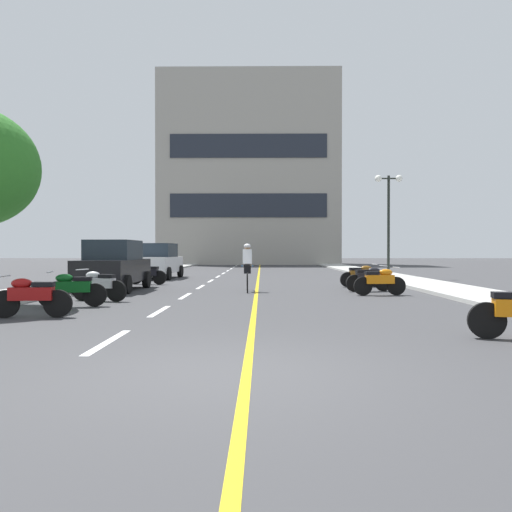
# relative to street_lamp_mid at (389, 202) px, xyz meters

# --- Properties ---
(ground_plane) EXTENTS (140.00, 140.00, 0.00)m
(ground_plane) POSITION_rel_street_lamp_mid_xyz_m (-7.16, 0.17, -4.00)
(ground_plane) COLOR #38383A
(curb_left) EXTENTS (2.40, 72.00, 0.12)m
(curb_left) POSITION_rel_street_lamp_mid_xyz_m (-14.36, 3.17, -3.94)
(curb_left) COLOR #A8A8A3
(curb_left) RESTS_ON ground
(curb_right) EXTENTS (2.40, 72.00, 0.12)m
(curb_right) POSITION_rel_street_lamp_mid_xyz_m (0.04, 3.17, -3.94)
(curb_right) COLOR #A8A8A3
(curb_right) RESTS_ON ground
(lane_dash_0) EXTENTS (0.14, 2.20, 0.01)m
(lane_dash_0) POSITION_rel_street_lamp_mid_xyz_m (-9.16, -18.83, -4.00)
(lane_dash_0) COLOR silver
(lane_dash_0) RESTS_ON ground
(lane_dash_1) EXTENTS (0.14, 2.20, 0.01)m
(lane_dash_1) POSITION_rel_street_lamp_mid_xyz_m (-9.16, -14.83, -4.00)
(lane_dash_1) COLOR silver
(lane_dash_1) RESTS_ON ground
(lane_dash_2) EXTENTS (0.14, 2.20, 0.01)m
(lane_dash_2) POSITION_rel_street_lamp_mid_xyz_m (-9.16, -10.83, -4.00)
(lane_dash_2) COLOR silver
(lane_dash_2) RESTS_ON ground
(lane_dash_3) EXTENTS (0.14, 2.20, 0.01)m
(lane_dash_3) POSITION_rel_street_lamp_mid_xyz_m (-9.16, -6.83, -4.00)
(lane_dash_3) COLOR silver
(lane_dash_3) RESTS_ON ground
(lane_dash_4) EXTENTS (0.14, 2.20, 0.01)m
(lane_dash_4) POSITION_rel_street_lamp_mid_xyz_m (-9.16, -2.83, -4.00)
(lane_dash_4) COLOR silver
(lane_dash_4) RESTS_ON ground
(lane_dash_5) EXTENTS (0.14, 2.20, 0.01)m
(lane_dash_5) POSITION_rel_street_lamp_mid_xyz_m (-9.16, 1.17, -4.00)
(lane_dash_5) COLOR silver
(lane_dash_5) RESTS_ON ground
(lane_dash_6) EXTENTS (0.14, 2.20, 0.01)m
(lane_dash_6) POSITION_rel_street_lamp_mid_xyz_m (-9.16, 5.17, -4.00)
(lane_dash_6) COLOR silver
(lane_dash_6) RESTS_ON ground
(lane_dash_7) EXTENTS (0.14, 2.20, 0.01)m
(lane_dash_7) POSITION_rel_street_lamp_mid_xyz_m (-9.16, 9.17, -4.00)
(lane_dash_7) COLOR silver
(lane_dash_7) RESTS_ON ground
(lane_dash_8) EXTENTS (0.14, 2.20, 0.01)m
(lane_dash_8) POSITION_rel_street_lamp_mid_xyz_m (-9.16, 13.17, -4.00)
(lane_dash_8) COLOR silver
(lane_dash_8) RESTS_ON ground
(lane_dash_9) EXTENTS (0.14, 2.20, 0.01)m
(lane_dash_9) POSITION_rel_street_lamp_mid_xyz_m (-9.16, 17.17, -4.00)
(lane_dash_9) COLOR silver
(lane_dash_9) RESTS_ON ground
(lane_dash_10) EXTENTS (0.14, 2.20, 0.01)m
(lane_dash_10) POSITION_rel_street_lamp_mid_xyz_m (-9.16, 21.17, -4.00)
(lane_dash_10) COLOR silver
(lane_dash_10) RESTS_ON ground
(lane_dash_11) EXTENTS (0.14, 2.20, 0.01)m
(lane_dash_11) POSITION_rel_street_lamp_mid_xyz_m (-9.16, 25.17, -4.00)
(lane_dash_11) COLOR silver
(lane_dash_11) RESTS_ON ground
(centre_line_yellow) EXTENTS (0.12, 66.00, 0.01)m
(centre_line_yellow) POSITION_rel_street_lamp_mid_xyz_m (-6.91, 3.17, -4.00)
(centre_line_yellow) COLOR gold
(centre_line_yellow) RESTS_ON ground
(office_building) EXTENTS (18.92, 6.81, 20.09)m
(office_building) POSITION_rel_street_lamp_mid_xyz_m (-8.08, 27.51, 6.04)
(office_building) COLOR #9E998E
(office_building) RESTS_ON ground
(street_lamp_mid) EXTENTS (1.46, 0.36, 5.33)m
(street_lamp_mid) POSITION_rel_street_lamp_mid_xyz_m (0.00, 0.00, 0.00)
(street_lamp_mid) COLOR black
(street_lamp_mid) RESTS_ON curb_right
(parked_car_near) EXTENTS (1.94, 4.21, 1.82)m
(parked_car_near) POSITION_rel_street_lamp_mid_xyz_m (-12.07, -8.69, -3.08)
(parked_car_near) COLOR black
(parked_car_near) RESTS_ON ground
(parked_car_mid) EXTENTS (2.10, 4.29, 1.82)m
(parked_car_mid) POSITION_rel_street_lamp_mid_xyz_m (-12.10, -0.75, -3.08)
(parked_car_mid) COLOR black
(parked_car_mid) RESTS_ON ground
(motorcycle_1) EXTENTS (1.70, 0.60, 0.92)m
(motorcycle_1) POSITION_rel_street_lamp_mid_xyz_m (-11.69, -16.03, -3.53)
(motorcycle_1) COLOR black
(motorcycle_1) RESTS_ON ground
(motorcycle_2) EXTENTS (1.69, 0.60, 0.92)m
(motorcycle_2) POSITION_rel_street_lamp_mid_xyz_m (-11.59, -13.95, -3.53)
(motorcycle_2) COLOR black
(motorcycle_2) RESTS_ON ground
(motorcycle_3) EXTENTS (1.67, 0.69, 0.92)m
(motorcycle_3) POSITION_rel_street_lamp_mid_xyz_m (-11.38, -12.47, -3.53)
(motorcycle_3) COLOR black
(motorcycle_3) RESTS_ON ground
(motorcycle_4) EXTENTS (1.70, 0.60, 0.92)m
(motorcycle_4) POSITION_rel_street_lamp_mid_xyz_m (-2.92, -10.52, -3.53)
(motorcycle_4) COLOR black
(motorcycle_4) RESTS_ON ground
(motorcycle_5) EXTENTS (1.68, 0.65, 0.92)m
(motorcycle_5) POSITION_rel_street_lamp_mid_xyz_m (-2.94, -8.97, -3.53)
(motorcycle_5) COLOR black
(motorcycle_5) RESTS_ON ground
(motorcycle_6) EXTENTS (1.70, 0.60, 0.92)m
(motorcycle_6) POSITION_rel_street_lamp_mid_xyz_m (-2.78, -6.80, -3.53)
(motorcycle_6) COLOR black
(motorcycle_6) RESTS_ON ground
(motorcycle_7) EXTENTS (1.69, 0.64, 0.92)m
(motorcycle_7) POSITION_rel_street_lamp_mid_xyz_m (-11.62, -5.39, -3.53)
(motorcycle_7) COLOR black
(motorcycle_7) RESTS_ON ground
(cyclist_rider) EXTENTS (0.42, 1.77, 1.71)m
(cyclist_rider) POSITION_rel_street_lamp_mid_xyz_m (-7.24, -9.09, -3.11)
(cyclist_rider) COLOR black
(cyclist_rider) RESTS_ON ground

